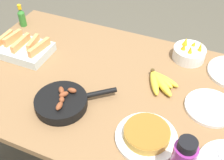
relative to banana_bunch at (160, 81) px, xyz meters
The scene contains 8 objects.
dining_table 0.26m from the banana_bunch, 156.10° to the right, with size 1.60×0.96×0.71m.
banana_bunch is the anchor object (origin of this frame).
melon_tray 0.78m from the banana_bunch, behind, with size 0.30×0.20×0.10m.
skillet 0.49m from the banana_bunch, 138.97° to the right, with size 0.33×0.30×0.08m.
frittata_plate_center 0.34m from the banana_bunch, 83.26° to the right, with size 0.26×0.26×0.06m.
empty_plate_near_front 0.27m from the banana_bunch, 14.83° to the right, with size 0.23×0.23×0.02m.
fruit_bowl_mango 0.28m from the banana_bunch, 71.54° to the left, with size 0.17×0.17×0.12m.
hot_sauce_bottle 0.98m from the banana_bunch, 168.87° to the left, with size 0.04×0.04×0.15m.
Camera 1 is at (0.40, -0.93, 1.67)m, focal length 45.00 mm.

